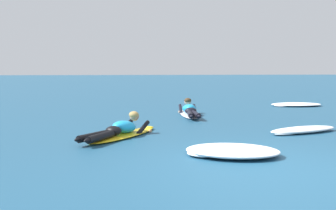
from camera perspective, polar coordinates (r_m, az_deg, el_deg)
ground_plane at (r=16.00m, az=1.32°, el=-0.06°), size 120.00×120.00×0.00m
surfer_near at (r=8.85m, az=-6.36°, el=-3.46°), size 1.77×2.48×0.53m
surfer_far at (r=12.65m, az=2.93°, el=-0.84°), size 0.63×2.74×0.54m
whitewater_front at (r=9.88m, az=17.70°, el=-3.19°), size 1.87×1.13×0.14m
whitewater_mid_right at (r=7.09m, az=8.67°, el=-6.11°), size 1.78×1.48×0.17m
whitewater_back at (r=16.49m, az=16.81°, el=0.07°), size 1.93×1.16×0.12m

